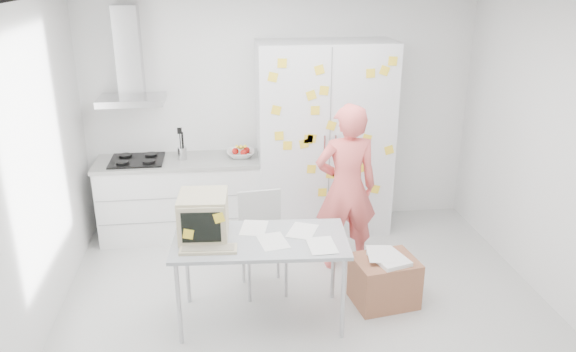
{
  "coord_description": "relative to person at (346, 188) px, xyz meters",
  "views": [
    {
      "loc": [
        -0.72,
        -4.35,
        2.96
      ],
      "look_at": [
        -0.09,
        0.64,
        1.07
      ],
      "focal_mm": 35.0,
      "sensor_mm": 36.0,
      "label": 1
    }
  ],
  "objects": [
    {
      "name": "floor",
      "position": [
        -0.51,
        -0.75,
        -0.88
      ],
      "size": [
        4.5,
        4.0,
        0.02
      ],
      "primitive_type": "cube",
      "color": "silver",
      "rests_on": "ground"
    },
    {
      "name": "walls",
      "position": [
        -0.51,
        -0.03,
        0.48
      ],
      "size": [
        4.52,
        4.01,
        2.7
      ],
      "color": "white",
      "rests_on": "ground"
    },
    {
      "name": "ceiling",
      "position": [
        -0.51,
        -0.75,
        1.83
      ],
      "size": [
        4.5,
        4.0,
        0.02
      ],
      "primitive_type": "cube",
      "color": "white",
      "rests_on": "walls"
    },
    {
      "name": "counter_run",
      "position": [
        -1.71,
        0.95,
        -0.4
      ],
      "size": [
        1.84,
        0.63,
        1.28
      ],
      "color": "white",
      "rests_on": "ground"
    },
    {
      "name": "range_hood",
      "position": [
        -2.16,
        1.09,
        1.09
      ],
      "size": [
        0.7,
        0.48,
        1.01
      ],
      "color": "silver",
      "rests_on": "walls"
    },
    {
      "name": "tall_cabinet",
      "position": [
        -0.06,
        0.92,
        0.23
      ],
      "size": [
        1.5,
        0.68,
        2.2
      ],
      "color": "silver",
      "rests_on": "ground"
    },
    {
      "name": "person",
      "position": [
        0.0,
        0.0,
        0.0
      ],
      "size": [
        0.64,
        0.43,
        1.74
      ],
      "primitive_type": "imported",
      "rotation": [
        0.0,
        0.0,
        3.16
      ],
      "color": "#F3625E",
      "rests_on": "ground"
    },
    {
      "name": "desk",
      "position": [
        -1.23,
        -0.8,
        0.02
      ],
      "size": [
        1.52,
        0.83,
        1.17
      ],
      "rotation": [
        0.0,
        0.0,
        -0.07
      ],
      "color": "#A1A6AB",
      "rests_on": "ground"
    },
    {
      "name": "chair",
      "position": [
        -0.87,
        -0.3,
        -0.33
      ],
      "size": [
        0.48,
        0.48,
        0.96
      ],
      "rotation": [
        0.0,
        0.0,
        0.11
      ],
      "color": "#B5B6B3",
      "rests_on": "ground"
    },
    {
      "name": "cardboard_box",
      "position": [
        0.22,
        -0.74,
        -0.64
      ],
      "size": [
        0.62,
        0.53,
        0.49
      ],
      "rotation": [
        0.0,
        0.0,
        0.16
      ],
      "color": "#9E6344",
      "rests_on": "ground"
    }
  ]
}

